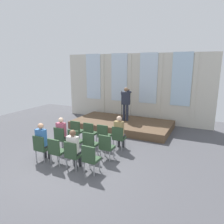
# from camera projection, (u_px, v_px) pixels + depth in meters

# --- Properties ---
(ground_plane) EXTENTS (16.56, 16.56, 0.00)m
(ground_plane) POSITION_uv_depth(u_px,v_px,m) (67.00, 166.00, 6.98)
(ground_plane) COLOR #4C4C51
(rear_partition) EXTENTS (8.87, 0.14, 3.94)m
(rear_partition) POSITION_uv_depth(u_px,v_px,m) (134.00, 87.00, 12.09)
(rear_partition) COLOR beige
(rear_partition) RESTS_ON ground
(stage_platform) EXTENTS (5.06, 2.69, 0.37)m
(stage_platform) POSITION_uv_depth(u_px,v_px,m) (122.00, 124.00, 11.08)
(stage_platform) COLOR brown
(stage_platform) RESTS_ON ground
(speaker) EXTENTS (0.50, 0.69, 1.77)m
(speaker) POSITION_uv_depth(u_px,v_px,m) (126.00, 101.00, 10.91)
(speaker) COLOR #232838
(speaker) RESTS_ON stage_platform
(mic_stand) EXTENTS (0.28, 0.28, 1.55)m
(mic_stand) POSITION_uv_depth(u_px,v_px,m) (121.00, 113.00, 11.38)
(mic_stand) COLOR black
(mic_stand) RESTS_ON stage_platform
(chair_r0_c0) EXTENTS (0.46, 0.44, 0.94)m
(chair_r0_c0) POSITION_uv_depth(u_px,v_px,m) (77.00, 130.00, 9.07)
(chair_r0_c0) COLOR #99999E
(chair_r0_c0) RESTS_ON ground
(chair_r0_c1) EXTENTS (0.46, 0.44, 0.94)m
(chair_r0_c1) POSITION_uv_depth(u_px,v_px,m) (90.00, 132.00, 8.79)
(chair_r0_c1) COLOR #99999E
(chair_r0_c1) RESTS_ON ground
(chair_r0_c2) EXTENTS (0.46, 0.44, 0.94)m
(chair_r0_c2) POSITION_uv_depth(u_px,v_px,m) (104.00, 134.00, 8.51)
(chair_r0_c2) COLOR #99999E
(chair_r0_c2) RESTS_ON ground
(chair_r0_c3) EXTENTS (0.46, 0.44, 0.94)m
(chair_r0_c3) POSITION_uv_depth(u_px,v_px,m) (119.00, 136.00, 8.23)
(chair_r0_c3) COLOR #99999E
(chair_r0_c3) RESTS_ON ground
(audience_r0_c3) EXTENTS (0.36, 0.39, 1.35)m
(audience_r0_c3) POSITION_uv_depth(u_px,v_px,m) (119.00, 131.00, 8.25)
(audience_r0_c3) COLOR #2D2D33
(audience_r0_c3) RESTS_ON ground
(chair_r1_c0) EXTENTS (0.46, 0.44, 0.94)m
(chair_r1_c0) POSITION_uv_depth(u_px,v_px,m) (61.00, 137.00, 8.15)
(chair_r1_c0) COLOR #99999E
(chair_r1_c0) RESTS_ON ground
(audience_r1_c0) EXTENTS (0.36, 0.39, 1.32)m
(audience_r1_c0) POSITION_uv_depth(u_px,v_px,m) (62.00, 132.00, 8.17)
(audience_r1_c0) COLOR #2D2D33
(audience_r1_c0) RESTS_ON ground
(chair_r1_c1) EXTENTS (0.46, 0.44, 0.94)m
(chair_r1_c1) POSITION_uv_depth(u_px,v_px,m) (75.00, 140.00, 7.86)
(chair_r1_c1) COLOR #99999E
(chair_r1_c1) RESTS_ON ground
(chair_r1_c2) EXTENTS (0.46, 0.44, 0.94)m
(chair_r1_c2) POSITION_uv_depth(u_px,v_px,m) (90.00, 143.00, 7.58)
(chair_r1_c2) COLOR #99999E
(chair_r1_c2) RESTS_ON ground
(chair_r1_c3) EXTENTS (0.46, 0.44, 0.94)m
(chair_r1_c3) POSITION_uv_depth(u_px,v_px,m) (106.00, 146.00, 7.30)
(chair_r1_c3) COLOR #99999E
(chair_r1_c3) RESTS_ON ground
(chair_r2_c0) EXTENTS (0.46, 0.44, 0.94)m
(chair_r2_c0) POSITION_uv_depth(u_px,v_px,m) (41.00, 146.00, 7.22)
(chair_r2_c0) COLOR #99999E
(chair_r2_c0) RESTS_ON ground
(audience_r2_c0) EXTENTS (0.36, 0.39, 1.36)m
(audience_r2_c0) POSITION_uv_depth(u_px,v_px,m) (42.00, 140.00, 7.24)
(audience_r2_c0) COLOR #2D2D33
(audience_r2_c0) RESTS_ON ground
(chair_r2_c1) EXTENTS (0.46, 0.44, 0.94)m
(chair_r2_c1) POSITION_uv_depth(u_px,v_px,m) (56.00, 150.00, 6.93)
(chair_r2_c1) COLOR #99999E
(chair_r2_c1) RESTS_ON ground
(chair_r2_c2) EXTENTS (0.46, 0.44, 0.94)m
(chair_r2_c2) POSITION_uv_depth(u_px,v_px,m) (73.00, 154.00, 6.65)
(chair_r2_c2) COLOR #99999E
(chair_r2_c2) RESTS_ON ground
(audience_r2_c2) EXTENTS (0.36, 0.39, 1.31)m
(audience_r2_c2) POSITION_uv_depth(u_px,v_px,m) (74.00, 147.00, 6.68)
(audience_r2_c2) COLOR #2D2D33
(audience_r2_c2) RESTS_ON ground
(chair_r2_c3) EXTENTS (0.46, 0.44, 0.94)m
(chair_r2_c3) POSITION_uv_depth(u_px,v_px,m) (90.00, 157.00, 6.37)
(chair_r2_c3) COLOR #99999E
(chair_r2_c3) RESTS_ON ground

